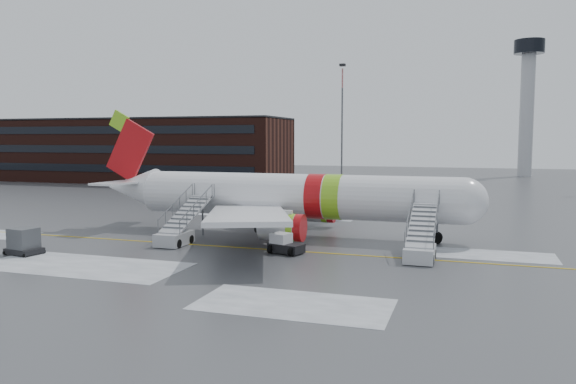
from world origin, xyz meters
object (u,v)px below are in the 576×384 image
(pushback_tug, at_px, (284,244))
(uld_container, at_px, (24,242))
(airstair_aft, at_px, (179,231))
(airstair_fwd, at_px, (421,244))
(airliner, at_px, (285,196))

(pushback_tug, relative_size, uld_container, 1.08)
(airstair_aft, xyz_separation_m, pushback_tug, (9.26, -0.95, -0.42))
(airstair_fwd, xyz_separation_m, pushback_tug, (-9.78, -0.95, -0.42))
(airliner, bearing_deg, airstair_aft, -136.24)
(pushback_tug, bearing_deg, airliner, 108.06)
(airstair_aft, relative_size, uld_container, 2.94)
(airstair_aft, bearing_deg, uld_container, -140.20)
(airstair_fwd, relative_size, airstair_aft, 1.00)
(airstair_fwd, bearing_deg, pushback_tug, -174.47)
(pushback_tug, height_order, uld_container, uld_container)
(airstair_fwd, relative_size, uld_container, 2.94)
(airstair_aft, relative_size, pushback_tug, 2.72)
(airliner, height_order, pushback_tug, airliner)
(airliner, distance_m, airstair_fwd, 14.06)
(uld_container, bearing_deg, airliner, 41.60)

